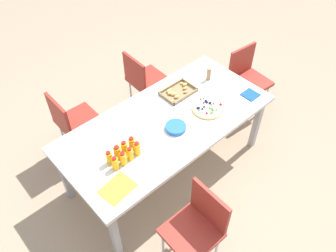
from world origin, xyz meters
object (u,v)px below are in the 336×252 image
juice_bottle_4 (109,158)px  juice_bottle_5 (117,153)px  juice_bottle_2 (130,154)px  chair_near_left (198,225)px  juice_bottle_6 (124,148)px  juice_bottle_3 (137,149)px  chair_end (247,76)px  fruit_pizza (208,108)px  party_table (167,125)px  cardboard_tube (209,74)px  chair_far_right (143,79)px  snack_tray (178,92)px  napkin_stack (250,95)px  juice_bottle_0 (115,163)px  plate_stack (176,127)px  juice_bottle_7 (132,144)px  chair_far_left (72,121)px  juice_bottle_1 (123,159)px  paper_folder (118,188)px

juice_bottle_4 → juice_bottle_5: bearing=-5.4°
juice_bottle_2 → chair_near_left: bearing=-83.4°
juice_bottle_6 → juice_bottle_3: bearing=-45.3°
chair_end → fruit_pizza: chair_end is taller
party_table → cardboard_tube: bearing=12.2°
chair_far_right → snack_tray: size_ratio=2.44×
party_table → chair_end: bearing=3.7°
cardboard_tube → napkin_stack: bearing=-74.6°
party_table → juice_bottle_0: size_ratio=15.00×
party_table → napkin_stack: bearing=-19.1°
chair_near_left → chair_end: (1.80, 0.94, 0.00)m
party_table → chair_far_right: bearing=64.2°
juice_bottle_5 → plate_stack: juice_bottle_5 is taller
juice_bottle_3 → plate_stack: 0.44m
juice_bottle_6 → juice_bottle_7: bearing=-5.8°
chair_far_right → party_table: bearing=-23.8°
chair_end → snack_tray: chair_end is taller
party_table → fruit_pizza: (0.39, -0.15, 0.08)m
chair_far_left → juice_bottle_3: juice_bottle_3 is taller
juice_bottle_4 → cardboard_tube: (1.42, 0.21, 0.01)m
juice_bottle_2 → juice_bottle_5: size_ratio=0.89×
juice_bottle_3 → fruit_pizza: bearing=-1.8°
juice_bottle_6 → fruit_pizza: (0.92, -0.10, -0.05)m
napkin_stack → cardboard_tube: (-0.13, 0.46, 0.07)m
juice_bottle_1 → chair_far_left: bearing=87.6°
juice_bottle_2 → napkin_stack: size_ratio=0.90×
chair_end → juice_bottle_3: juice_bottle_3 is taller
juice_bottle_4 → juice_bottle_6: 0.15m
juice_bottle_4 → napkin_stack: size_ratio=0.93×
juice_bottle_4 → juice_bottle_6: bearing=0.3°
chair_end → juice_bottle_4: size_ratio=5.94×
juice_bottle_1 → juice_bottle_3: (0.15, 0.01, 0.00)m
juice_bottle_4 → snack_tray: juice_bottle_4 is taller
chair_far_left → napkin_stack: (1.42, -1.13, 0.24)m
juice_bottle_1 → juice_bottle_2: 0.07m
juice_bottle_6 → paper_folder: 0.36m
juice_bottle_0 → chair_far_right: bearing=42.3°
juice_bottle_1 → paper_folder: bearing=-138.3°
juice_bottle_4 → party_table: bearing=4.1°
chair_far_right → chair_end: bearing=52.0°
juice_bottle_0 → fruit_pizza: (1.07, -0.02, -0.05)m
juice_bottle_1 → party_table: bearing=12.3°
party_table → snack_tray: (0.35, 0.22, 0.08)m
juice_bottle_1 → juice_bottle_7: bearing=26.5°
party_table → juice_bottle_1: size_ratio=14.99×
chair_far_left → fruit_pizza: size_ratio=2.76×
chair_far_right → juice_bottle_0: size_ratio=6.06×
party_table → juice_bottle_4: 0.69m
juice_bottle_3 → snack_tray: 0.87m
chair_far_left → juice_bottle_3: 1.01m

